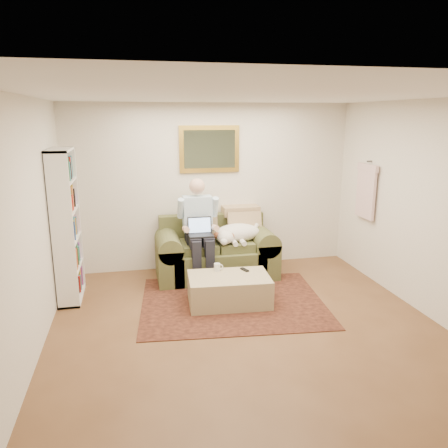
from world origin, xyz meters
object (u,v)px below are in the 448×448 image
object	(u,v)px
sofa	(216,256)
bookshelf	(66,226)
seated_man	(200,232)
laptop	(200,230)
coffee_mug	(217,267)
ottoman	(229,290)
sleeping_dog	(238,233)

from	to	relation	value
sofa	bookshelf	distance (m)	2.23
sofa	seated_man	world-z (taller)	seated_man
sofa	bookshelf	bearing A→B (deg)	-168.77
bookshelf	laptop	bearing A→B (deg)	5.62
coffee_mug	sofa	bearing A→B (deg)	80.24
ottoman	seated_man	bearing A→B (deg)	104.71
laptop	sleeping_dog	world-z (taller)	laptop
sofa	sleeping_dog	xyz separation A→B (m)	(0.32, -0.09, 0.38)
sofa	ottoman	distance (m)	1.07
ottoman	coffee_mug	xyz separation A→B (m)	(-0.11, 0.24, 0.24)
laptop	ottoman	world-z (taller)	laptop
coffee_mug	seated_man	bearing A→B (deg)	100.75
seated_man	sleeping_dog	size ratio (longest dim) A/B	2.04
seated_man	laptop	bearing A→B (deg)	-90.00
seated_man	ottoman	xyz separation A→B (m)	(0.24, -0.90, -0.57)
sleeping_dog	ottoman	size ratio (longest dim) A/B	0.71
sleeping_dog	ottoman	xyz separation A→B (m)	(-0.35, -0.98, -0.50)
sleeping_dog	coffee_mug	world-z (taller)	sleeping_dog
coffee_mug	bookshelf	xyz separation A→B (m)	(-1.93, 0.42, 0.57)
seated_man	coffee_mug	bearing A→B (deg)	-79.25
sleeping_dog	coffee_mug	bearing A→B (deg)	-122.15
sofa	sleeping_dog	world-z (taller)	sofa
sofa	seated_man	size ratio (longest dim) A/B	1.19
sleeping_dog	sofa	bearing A→B (deg)	164.26
sofa	seated_man	bearing A→B (deg)	-148.55
laptop	coffee_mug	distance (m)	0.71
coffee_mug	ottoman	bearing A→B (deg)	-64.90
seated_man	bookshelf	bearing A→B (deg)	-172.20
laptop	bookshelf	world-z (taller)	bookshelf
seated_man	sleeping_dog	world-z (taller)	seated_man
seated_man	sleeping_dog	bearing A→B (deg)	7.13
laptop	sleeping_dog	bearing A→B (deg)	13.64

